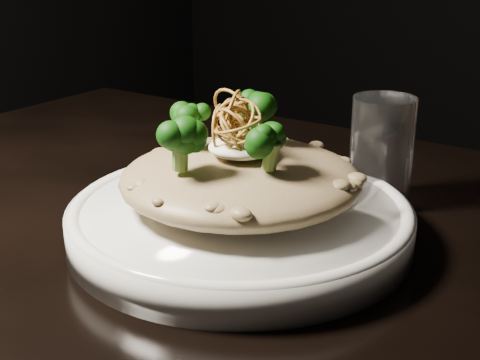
{
  "coord_description": "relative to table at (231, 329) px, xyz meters",
  "views": [
    {
      "loc": [
        0.3,
        -0.43,
        1.0
      ],
      "look_at": [
        -0.0,
        0.02,
        0.81
      ],
      "focal_mm": 50.0,
      "sensor_mm": 36.0,
      "label": 1
    }
  ],
  "objects": [
    {
      "name": "table",
      "position": [
        0.0,
        0.0,
        0.0
      ],
      "size": [
        1.1,
        0.8,
        0.75
      ],
      "color": "black",
      "rests_on": "ground"
    },
    {
      "name": "plate",
      "position": [
        -0.0,
        0.02,
        0.1
      ],
      "size": [
        0.3,
        0.3,
        0.03
      ],
      "primitive_type": "cylinder",
      "color": "white",
      "rests_on": "table"
    },
    {
      "name": "risotto",
      "position": [
        -0.01,
        0.02,
        0.14
      ],
      "size": [
        0.21,
        0.21,
        0.05
      ],
      "primitive_type": "ellipsoid",
      "color": "brown",
      "rests_on": "plate"
    },
    {
      "name": "broccoli",
      "position": [
        -0.01,
        0.01,
        0.19
      ],
      "size": [
        0.14,
        0.14,
        0.05
      ],
      "primitive_type": null,
      "color": "black",
      "rests_on": "risotto"
    },
    {
      "name": "cheese",
      "position": [
        -0.0,
        0.02,
        0.17
      ],
      "size": [
        0.06,
        0.06,
        0.02
      ],
      "primitive_type": "ellipsoid",
      "color": "white",
      "rests_on": "risotto"
    },
    {
      "name": "shallots",
      "position": [
        -0.01,
        0.02,
        0.19
      ],
      "size": [
        0.06,
        0.06,
        0.04
      ],
      "primitive_type": null,
      "color": "brown",
      "rests_on": "cheese"
    },
    {
      "name": "drinking_glass",
      "position": [
        0.06,
        0.17,
        0.14
      ],
      "size": [
        0.08,
        0.08,
        0.11
      ],
      "primitive_type": "cylinder",
      "rotation": [
        0.0,
        0.0,
        0.35
      ],
      "color": "silver",
      "rests_on": "table"
    }
  ]
}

